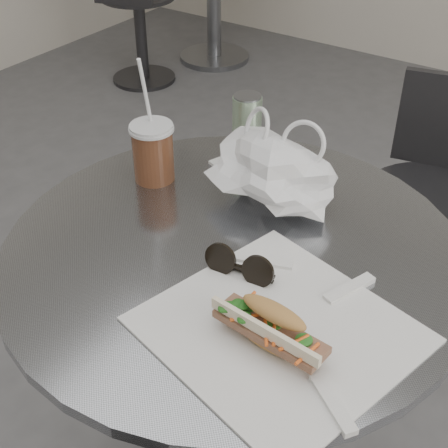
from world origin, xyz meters
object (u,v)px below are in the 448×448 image
Objects in this scene: drink_can at (247,122)px; bg_chair at (137,24)px; iced_coffee at (153,151)px; cafe_table at (232,360)px; sunglasses at (240,267)px; chair_far at (430,234)px; banh_mi at (271,327)px.

bg_chair is at bearing 138.04° from drink_can.
bg_chair is 2.96× the size of iced_coffee.
cafe_table is 0.47m from drink_can.
drink_can is (-0.16, 0.29, 0.33)m from cafe_table.
cafe_table is 0.30m from sunglasses.
cafe_table is at bearing -60.70° from drink_can.
sunglasses is at bearing -58.61° from drink_can.
sunglasses reaches higher than chair_far.
bg_chair is 2.54m from sunglasses.
sunglasses is (1.78, -1.76, 0.44)m from bg_chair.
sunglasses is at bearing -26.95° from iced_coffee.
drink_can is (-0.33, 0.45, 0.02)m from banh_mi.
chair_far is (0.13, 0.79, -0.14)m from cafe_table.
bg_chair is at bearing 128.90° from sunglasses.
bg_chair is at bearing 135.50° from cafe_table.
sunglasses is at bearing 144.81° from banh_mi.
iced_coffee is at bearing 146.60° from sunglasses.
cafe_table is 0.42m from iced_coffee.
drink_can reaches higher than bg_chair.
drink_can is (0.08, 0.20, -0.00)m from iced_coffee.
drink_can reaches higher than cafe_table.
cafe_table is 1.06× the size of bg_chair.
banh_mi reaches higher than sunglasses.
sunglasses is (0.05, -0.06, 0.29)m from cafe_table.
iced_coffee is 2.13× the size of drink_can.
banh_mi is (1.89, -1.86, 0.45)m from bg_chair.
drink_can reaches higher than banh_mi.
cafe_table is 6.71× the size of drink_can.
iced_coffee is 0.33m from sunglasses.
bg_chair is at bearing 132.76° from iced_coffee.
bg_chair is (-1.86, 0.91, -0.01)m from chair_far.
cafe_table is 0.81m from chair_far.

